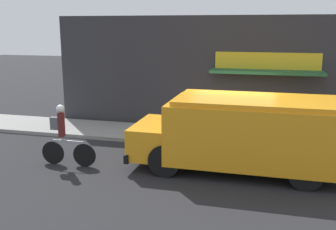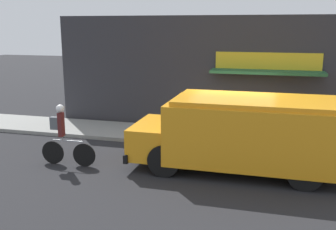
% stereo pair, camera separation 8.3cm
% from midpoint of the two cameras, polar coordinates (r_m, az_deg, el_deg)
% --- Properties ---
extents(ground_plane, '(70.00, 70.00, 0.00)m').
position_cam_midpoint_polar(ground_plane, '(12.85, 9.39, -5.13)').
color(ground_plane, '#232326').
extents(sidewalk, '(28.00, 2.21, 0.13)m').
position_cam_midpoint_polar(sidewalk, '(13.88, 9.88, -3.50)').
color(sidewalk, gray).
rests_on(sidewalk, ground_plane).
extents(storefront, '(14.49, 1.07, 4.30)m').
position_cam_midpoint_polar(storefront, '(14.75, 10.82, 5.74)').
color(storefront, '#2D2D33').
rests_on(storefront, ground_plane).
extents(school_bus, '(5.77, 2.81, 2.04)m').
position_cam_midpoint_polar(school_bus, '(10.93, 11.28, -2.43)').
color(school_bus, orange).
rests_on(school_bus, ground_plane).
extents(cyclist, '(1.66, 0.23, 1.77)m').
position_cam_midpoint_polar(cyclist, '(11.57, -14.73, -2.93)').
color(cyclist, black).
rests_on(cyclist, ground_plane).
extents(trash_bin, '(0.46, 0.46, 0.91)m').
position_cam_midpoint_polar(trash_bin, '(14.15, 17.92, -1.44)').
color(trash_bin, '#2D5138').
rests_on(trash_bin, sidewalk).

